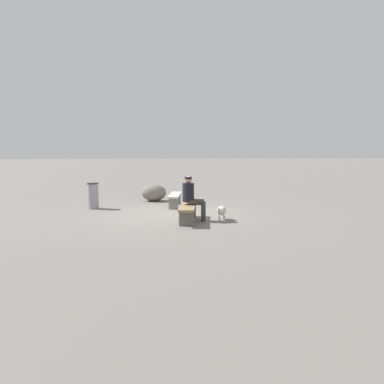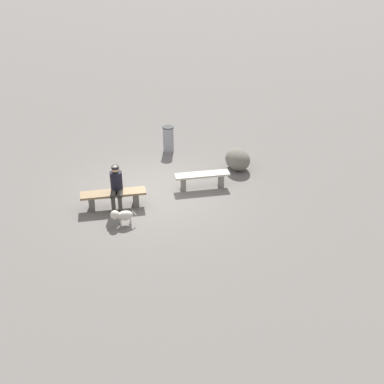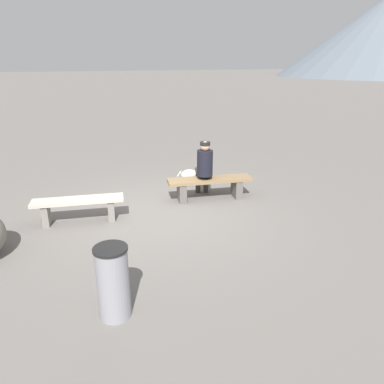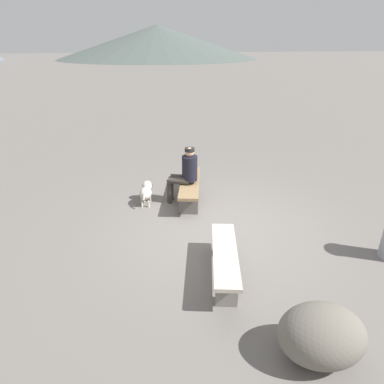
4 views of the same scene
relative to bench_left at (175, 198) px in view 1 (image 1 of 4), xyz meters
The scene contains 7 objects.
ground 1.55m from the bench_left, 12.47° to the right, with size 210.00×210.00×0.06m, color slate.
bench_left is the anchor object (origin of this frame).
bench_right 2.74m from the bench_left, ahead, with size 1.85×0.81×0.47m.
seated_person 2.70m from the bench_left, ahead, with size 0.47×0.66×1.27m.
dog 2.97m from the bench_left, 19.55° to the left, with size 0.68×0.35×0.45m.
trash_bin 2.87m from the bench_left, 90.66° to the right, with size 0.39×0.39×0.90m.
boulder 1.70m from the bench_left, 157.15° to the right, with size 0.98×0.76×0.68m, color #6B665B.
Camera 1 is at (10.75, -1.23, 1.94)m, focal length 32.11 mm.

